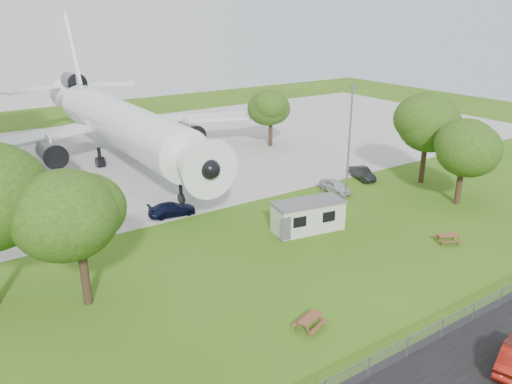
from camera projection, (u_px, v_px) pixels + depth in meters
ground at (320, 275)px, 35.94m from camera, size 160.00×160.00×0.00m
asphalt_strip at (486, 379)px, 25.82m from camera, size 120.00×8.00×0.02m
concrete_apron at (130, 155)px, 65.50m from camera, size 120.00×46.00×0.03m
airliner at (117, 120)px, 60.97m from camera, size 46.36×47.73×17.69m
site_cabin at (308, 216)px, 42.90m from camera, size 6.94×3.74×2.62m
picnic_west at (310, 328)px, 29.96m from camera, size 2.19×2.01×0.76m
picnic_east at (447, 243)px, 40.85m from camera, size 2.24×2.08×0.76m
fence at (429, 344)px, 28.55m from camera, size 58.00×0.04×1.30m
lamp_mast at (348, 157)px, 43.00m from camera, size 0.16×0.16×12.00m
tree_west_small at (78, 222)px, 30.56m from camera, size 6.69×6.69×9.14m
tree_east_front at (465, 149)px, 47.27m from camera, size 7.36×7.36×9.30m
tree_east_back at (428, 122)px, 52.94m from camera, size 7.29×7.29×10.42m
tree_far_apron at (271, 108)px, 67.88m from camera, size 5.75×5.75×8.30m
car_ne_hatch at (335, 186)px, 51.95m from camera, size 1.63×3.92×1.33m
car_ne_sedan at (362, 173)px, 56.04m from camera, size 2.49×4.27×1.33m
car_apron_van at (172, 209)px, 46.08m from camera, size 4.59×2.39×1.27m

